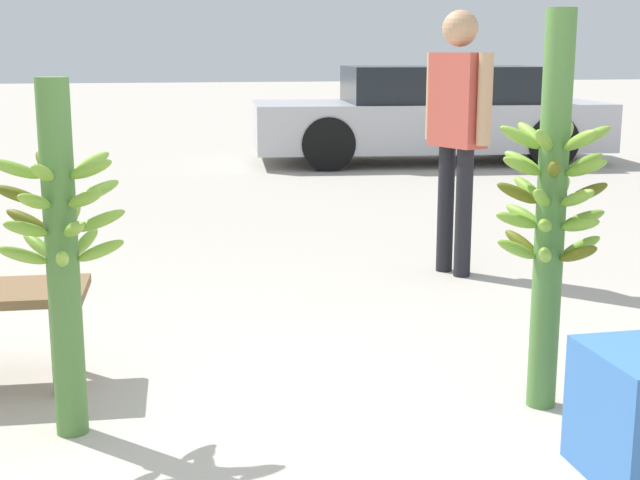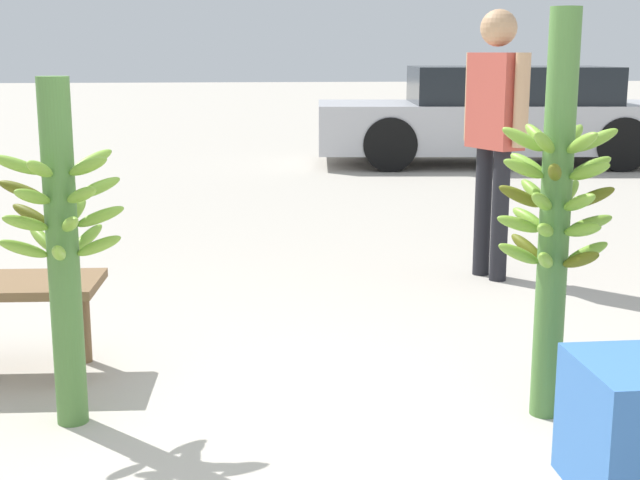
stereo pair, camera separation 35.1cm
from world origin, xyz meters
name	(u,v)px [view 1 (the left image)]	position (x,y,z in m)	size (l,w,h in m)	color
ground_plane	(337,463)	(0.00, 0.00, 0.00)	(80.00, 80.00, 0.00)	#B2AA9E
banana_stalk_left	(62,246)	(-0.92, 0.46, 0.72)	(0.48, 0.48, 1.32)	#4C7A38
banana_stalk_center	(551,207)	(0.93, 0.34, 0.82)	(0.46, 0.44, 1.57)	#4C7A38
vendor_person	(457,117)	(1.35, 2.51, 1.01)	(0.30, 0.56, 1.66)	black
parked_car	(432,115)	(3.15, 8.26, 0.61)	(4.63, 2.11, 1.23)	#B7B7BC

